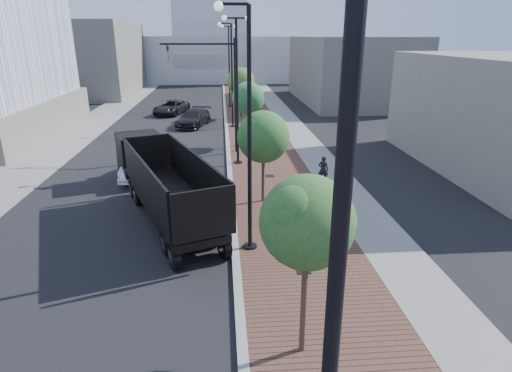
{
  "coord_description": "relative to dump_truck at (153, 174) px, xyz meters",
  "views": [
    {
      "loc": [
        -0.38,
        -5.23,
        8.14
      ],
      "look_at": [
        1.0,
        12.0,
        2.0
      ],
      "focal_mm": 29.82,
      "sensor_mm": 36.0,
      "label": 1
    }
  ],
  "objects": [
    {
      "name": "dark_car_far",
      "position": [
        0.94,
        18.98,
        -0.58
      ],
      "size": [
        3.54,
        5.7,
        1.54
      ],
      "primitive_type": "imported",
      "rotation": [
        0.0,
        0.0,
        -0.28
      ],
      "color": "black",
      "rests_on": "ground"
    },
    {
      "name": "dark_car_mid",
      "position": [
        -1.85,
        25.68,
        -0.61
      ],
      "size": [
        4.11,
        5.9,
        1.5
      ],
      "primitive_type": "imported",
      "rotation": [
        0.0,
        0.0,
        -0.33
      ],
      "color": "black",
      "rests_on": "ground"
    },
    {
      "name": "curb",
      "position": [
        4.03,
        23.91,
        -1.28
      ],
      "size": [
        0.3,
        140.0,
        0.14
      ],
      "primitive_type": "cube",
      "color": "gray",
      "rests_on": "ground"
    },
    {
      "name": "tree_1",
      "position": [
        5.67,
        -1.06,
        2.1
      ],
      "size": [
        2.59,
        2.57,
        4.75
      ],
      "color": "#382619",
      "rests_on": "ground"
    },
    {
      "name": "sidewalk",
      "position": [
        7.53,
        23.91,
        -1.29
      ],
      "size": [
        7.0,
        140.0,
        0.12
      ],
      "primitive_type": "cube",
      "color": "#4C2D23",
      "rests_on": "ground"
    },
    {
      "name": "utility_cover_2",
      "position": [
        6.43,
        2.91,
        -1.22
      ],
      "size": [
        0.5,
        0.5,
        0.02
      ],
      "primitive_type": "cube",
      "color": "black",
      "rests_on": "sidewalk"
    },
    {
      "name": "tree_2",
      "position": [
        5.67,
        10.94,
        2.34
      ],
      "size": [
        2.46,
        2.42,
        4.92
      ],
      "color": "#382619",
      "rests_on": "ground"
    },
    {
      "name": "dump_truck",
      "position": [
        0.0,
        0.0,
        0.0
      ],
      "size": [
        6.9,
        13.26,
        3.21
      ],
      "rotation": [
        0.0,
        0.0,
        0.37
      ],
      "color": "black",
      "rests_on": "ground"
    },
    {
      "name": "streetlight_2",
      "position": [
        4.63,
        5.91,
        3.47
      ],
      "size": [
        1.72,
        0.56,
        9.28
      ],
      "color": "black",
      "rests_on": "ground"
    },
    {
      "name": "white_sedan",
      "position": [
        -1.06,
        3.93,
        -0.53
      ],
      "size": [
        2.43,
        5.22,
        1.66
      ],
      "primitive_type": "imported",
      "rotation": [
        0.0,
        0.0,
        -0.14
      ],
      "color": "white",
      "rests_on": "ground"
    },
    {
      "name": "concrete_strip",
      "position": [
        10.23,
        23.91,
        -1.29
      ],
      "size": [
        2.4,
        140.0,
        0.13
      ],
      "primitive_type": "cube",
      "color": "slate",
      "rests_on": "ground"
    },
    {
      "name": "streetlight_3",
      "position": [
        4.51,
        17.91,
        2.99
      ],
      "size": [
        1.44,
        0.56,
        9.21
      ],
      "color": "black",
      "rests_on": "ground"
    },
    {
      "name": "convention_center",
      "position": [
        2.03,
        68.91,
        4.65
      ],
      "size": [
        50.0,
        30.0,
        50.0
      ],
      "color": "#A4A8AE",
      "rests_on": "ground"
    },
    {
      "name": "streetlight_4",
      "position": [
        4.63,
        29.91,
        3.47
      ],
      "size": [
        1.72,
        0.56,
        9.28
      ],
      "color": "black",
      "rests_on": "ground"
    },
    {
      "name": "traffic_mast",
      "position": [
        3.73,
        8.91,
        3.63
      ],
      "size": [
        5.09,
        0.2,
        8.0
      ],
      "color": "black",
      "rests_on": "ground"
    },
    {
      "name": "tree_0",
      "position": [
        5.67,
        -12.06,
        2.52
      ],
      "size": [
        2.4,
        2.35,
        5.07
      ],
      "color": "#382619",
      "rests_on": "ground"
    },
    {
      "name": "tree_3",
      "position": [
        5.67,
        22.94,
        2.4
      ],
      "size": [
        2.77,
        2.77,
        5.15
      ],
      "color": "#382619",
      "rests_on": "ground"
    },
    {
      "name": "pedestrian",
      "position": [
        9.39,
        1.75,
        -0.54
      ],
      "size": [
        0.7,
        0.59,
        1.62
      ],
      "primitive_type": "imported",
      "rotation": [
        0.0,
        0.0,
        2.74
      ],
      "color": "black",
      "rests_on": "ground"
    },
    {
      "name": "west_sidewalk",
      "position": [
        -8.97,
        23.91,
        -1.29
      ],
      "size": [
        4.0,
        140.0,
        0.12
      ],
      "primitive_type": "cube",
      "color": "slate",
      "rests_on": "ground"
    },
    {
      "name": "streetlight_1",
      "position": [
        4.51,
        -6.09,
        2.99
      ],
      "size": [
        1.44,
        0.56,
        9.21
      ],
      "color": "black",
      "rests_on": "ground"
    },
    {
      "name": "commercial_block_nw",
      "position": [
        -15.97,
        43.91,
        3.65
      ],
      "size": [
        14.0,
        20.0,
        10.0
      ],
      "primitive_type": "cube",
      "color": "#5F5C55",
      "rests_on": "ground"
    },
    {
      "name": "utility_cover_1",
      "position": [
        6.43,
        -8.09,
        -1.22
      ],
      "size": [
        0.5,
        0.5,
        0.02
      ],
      "primitive_type": "cube",
      "color": "black",
      "rests_on": "sidewalk"
    },
    {
      "name": "commercial_block_ne",
      "position": [
        20.03,
        33.91,
        2.65
      ],
      "size": [
        12.0,
        22.0,
        8.0
      ],
      "primitive_type": "cube",
      "color": "#625E58",
      "rests_on": "ground"
    }
  ]
}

